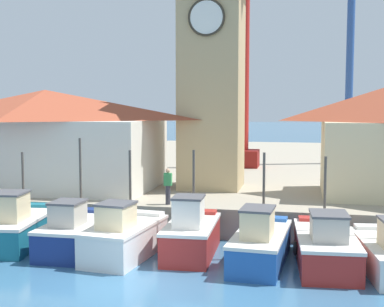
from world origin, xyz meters
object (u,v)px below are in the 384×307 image
(fishing_boat_right_outer, at_px, (326,246))
(port_crane_far, at_px, (243,60))
(fishing_boat_mid_left, at_px, (76,232))
(port_crane_near, at_px, (349,77))
(warehouse_left, at_px, (46,138))
(fishing_boat_right_inner, at_px, (260,243))
(clock_tower, at_px, (212,55))
(fishing_boat_left_inner, at_px, (18,226))
(fishing_boat_mid_right, at_px, (191,234))
(fishing_boat_center, at_px, (124,237))
(dock_worker_near_tower, at_px, (168,186))

(fishing_boat_right_outer, bearing_deg, port_crane_far, 105.37)
(port_crane_far, bearing_deg, fishing_boat_right_outer, -74.63)
(fishing_boat_mid_left, bearing_deg, port_crane_near, 61.56)
(fishing_boat_mid_left, distance_m, warehouse_left, 9.16)
(fishing_boat_mid_left, relative_size, warehouse_left, 0.37)
(fishing_boat_mid_left, xyz_separation_m, warehouse_left, (-4.79, 7.10, 3.23))
(fishing_boat_right_inner, bearing_deg, clock_tower, 110.57)
(fishing_boat_right_inner, relative_size, port_crane_far, 0.23)
(fishing_boat_right_inner, xyz_separation_m, clock_tower, (-3.32, 8.84, 7.58))
(fishing_boat_right_outer, distance_m, port_crane_near, 23.34)
(fishing_boat_right_inner, distance_m, port_crane_far, 20.58)
(fishing_boat_left_inner, distance_m, fishing_boat_right_inner, 9.96)
(warehouse_left, height_order, port_crane_near, port_crane_near)
(fishing_boat_mid_right, xyz_separation_m, fishing_boat_right_inner, (2.68, -0.51, -0.07))
(fishing_boat_left_inner, xyz_separation_m, warehouse_left, (-2.10, 6.77, 3.20))
(fishing_boat_right_outer, xyz_separation_m, port_crane_far, (-5.10, 18.57, 8.09))
(fishing_boat_center, distance_m, fishing_boat_mid_right, 2.55)
(fishing_boat_mid_right, distance_m, fishing_boat_right_outer, 5.01)
(fishing_boat_right_inner, bearing_deg, fishing_boat_center, -177.25)
(clock_tower, bearing_deg, port_crane_far, 86.93)
(fishing_boat_right_inner, xyz_separation_m, fishing_boat_right_outer, (2.31, 0.16, -0.02))
(fishing_boat_left_inner, height_order, clock_tower, clock_tower)
(fishing_boat_right_outer, distance_m, dock_worker_near_tower, 7.71)
(clock_tower, bearing_deg, port_crane_near, 59.12)
(dock_worker_near_tower, bearing_deg, clock_tower, 78.17)
(fishing_boat_mid_right, relative_size, warehouse_left, 0.34)
(warehouse_left, bearing_deg, fishing_boat_mid_right, -35.72)
(fishing_boat_left_inner, xyz_separation_m, dock_worker_near_tower, (5.55, 3.18, 1.38))
(fishing_boat_center, xyz_separation_m, port_crane_far, (2.33, 18.97, 8.04))
(fishing_boat_left_inner, bearing_deg, warehouse_left, 107.26)
(fishing_boat_left_inner, bearing_deg, fishing_boat_center, -8.52)
(port_crane_far, distance_m, dock_worker_near_tower, 16.55)
(fishing_boat_mid_left, height_order, warehouse_left, warehouse_left)
(port_crane_far, bearing_deg, port_crane_near, 25.34)
(fishing_boat_mid_left, xyz_separation_m, port_crane_far, (4.48, 18.58, 8.08))
(dock_worker_near_tower, bearing_deg, fishing_boat_left_inner, -150.21)
(fishing_boat_mid_left, distance_m, fishing_boat_right_inner, 7.27)
(fishing_boat_right_outer, distance_m, clock_tower, 12.84)
(fishing_boat_mid_left, distance_m, fishing_boat_center, 2.19)
(port_crane_near, relative_size, dock_worker_near_tower, 10.94)
(fishing_boat_left_inner, height_order, fishing_boat_right_inner, fishing_boat_right_inner)
(fishing_boat_mid_right, bearing_deg, warehouse_left, 144.28)
(warehouse_left, height_order, dock_worker_near_tower, warehouse_left)
(fishing_boat_mid_left, height_order, port_crane_far, port_crane_far)
(port_crane_near, distance_m, port_crane_far, 8.37)
(fishing_boat_right_inner, distance_m, clock_tower, 12.11)
(fishing_boat_mid_left, xyz_separation_m, clock_tower, (3.95, 8.69, 7.58))
(fishing_boat_right_inner, relative_size, port_crane_near, 0.28)
(fishing_boat_mid_right, relative_size, clock_tower, 0.28)
(fishing_boat_left_inner, xyz_separation_m, fishing_boat_center, (4.84, -0.73, 0.00))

